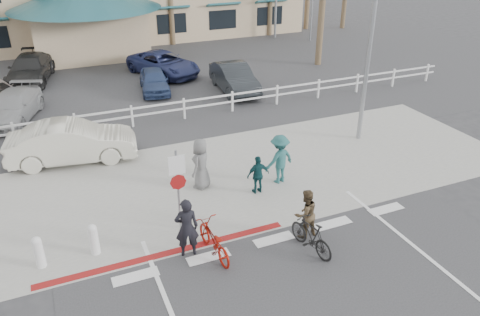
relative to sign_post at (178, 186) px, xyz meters
name	(u,v)px	position (x,y,z in m)	size (l,w,h in m)	color
ground	(284,252)	(2.30, -2.20, -1.45)	(140.00, 140.00, 0.00)	#333335
bike_path	(322,299)	(2.30, -4.20, -1.45)	(12.00, 16.00, 0.01)	#333335
sidewalk_plaza	(224,178)	(2.30, 2.30, -1.44)	(22.00, 7.00, 0.01)	gray
cross_street	(190,136)	(2.30, 6.30, -1.45)	(40.00, 5.00, 0.01)	#333335
parking_lot	(141,76)	(2.30, 15.80, -1.45)	(50.00, 16.00, 0.01)	#333335
curb_red	(167,253)	(-0.70, -1.00, -1.44)	(7.00, 0.25, 0.02)	maroon
rail_fence	(186,108)	(2.80, 8.30, -0.95)	(29.40, 0.16, 1.00)	silver
sign_post	(178,186)	(0.00, 0.00, 0.00)	(0.50, 0.10, 2.90)	gray
bollard_0	(94,239)	(-2.50, -0.20, -0.97)	(0.26, 0.26, 0.95)	silver
bollard_1	(39,252)	(-3.90, -0.20, -0.97)	(0.26, 0.26, 0.95)	silver
streetlight_0	(372,30)	(8.80, 3.30, 3.05)	(0.60, 2.00, 9.00)	gray
info_sign	(312,3)	(16.30, 19.80, 1.35)	(1.20, 0.16, 5.60)	navy
bike_red	(213,240)	(0.48, -1.54, -0.97)	(0.63, 1.81, 0.95)	maroon
rider_red	(187,228)	(-0.16, -1.23, -0.57)	(0.64, 0.42, 1.75)	black
bike_black	(311,236)	(3.00, -2.44, -0.95)	(0.47, 1.65, 0.99)	black
rider_black	(305,214)	(3.20, -1.76, -0.69)	(0.73, 0.57, 1.51)	#483925
pedestrian_a	(279,159)	(3.99, 1.35, -0.56)	(1.15, 0.66, 1.78)	#205454
pedestrian_child	(258,175)	(3.00, 0.97, -0.77)	(0.79, 0.33, 1.35)	#0E373B
pedestrian_b	(201,164)	(1.39, 2.08, -0.55)	(0.88, 0.57, 1.79)	slate
car_white_sedan	(72,142)	(-2.43, 5.88, -0.68)	(1.64, 4.69, 1.55)	beige
lot_car_1	(13,107)	(-4.52, 11.30, -0.81)	(1.79, 4.40, 1.28)	#959698
lot_car_2	(154,81)	(2.39, 12.67, -0.84)	(1.44, 3.59, 1.22)	navy
lot_car_3	(234,78)	(6.33, 11.02, -0.72)	(1.55, 4.45, 1.47)	black
lot_car_4	(30,69)	(-3.62, 17.21, -0.72)	(2.05, 5.03, 1.46)	black
lot_car_5	(163,64)	(3.64, 15.43, -0.77)	(2.27, 4.91, 1.37)	navy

